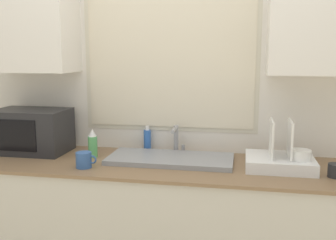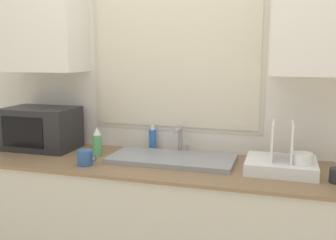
# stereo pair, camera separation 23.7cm
# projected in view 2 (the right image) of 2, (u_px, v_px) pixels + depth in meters

# --- Properties ---
(countertop) EXTENTS (2.43, 0.69, 0.90)m
(countertop) POSITION_uv_depth(u_px,v_px,m) (161.00, 230.00, 2.54)
(countertop) COLOR beige
(countertop) RESTS_ON ground_plane
(wall_back) EXTENTS (6.00, 0.38, 2.60)m
(wall_back) POSITION_uv_depth(u_px,v_px,m) (175.00, 75.00, 2.67)
(wall_back) COLOR silver
(wall_back) RESTS_ON ground_plane
(sink_basin) EXTENTS (0.79, 0.36, 0.03)m
(sink_basin) POSITION_uv_depth(u_px,v_px,m) (172.00, 159.00, 2.49)
(sink_basin) COLOR gray
(sink_basin) RESTS_ON countertop
(faucet) EXTENTS (0.08, 0.16, 0.19)m
(faucet) POSITION_uv_depth(u_px,v_px,m) (180.00, 138.00, 2.65)
(faucet) COLOR #99999E
(faucet) RESTS_ON countertop
(microwave) EXTENTS (0.50, 0.34, 0.30)m
(microwave) POSITION_uv_depth(u_px,v_px,m) (41.00, 128.00, 2.80)
(microwave) COLOR #232326
(microwave) RESTS_ON countertop
(dish_rack) EXTENTS (0.40, 0.33, 0.29)m
(dish_rack) POSITION_uv_depth(u_px,v_px,m) (283.00, 163.00, 2.26)
(dish_rack) COLOR white
(dish_rack) RESTS_ON countertop
(spray_bottle) EXTENTS (0.06, 0.06, 0.19)m
(spray_bottle) POSITION_uv_depth(u_px,v_px,m) (97.00, 142.00, 2.63)
(spray_bottle) COLOR #59B266
(spray_bottle) RESTS_ON countertop
(soap_bottle) EXTENTS (0.05, 0.05, 0.18)m
(soap_bottle) POSITION_uv_depth(u_px,v_px,m) (153.00, 139.00, 2.76)
(soap_bottle) COLOR blue
(soap_bottle) RESTS_ON countertop
(mug_near_sink) EXTENTS (0.13, 0.09, 0.09)m
(mug_near_sink) POSITION_uv_depth(u_px,v_px,m) (85.00, 158.00, 2.40)
(mug_near_sink) COLOR #335999
(mug_near_sink) RESTS_ON countertop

